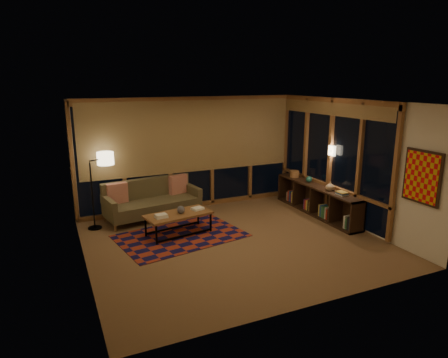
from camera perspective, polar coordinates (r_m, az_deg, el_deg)
name	(u,v)px	position (r m, az deg, el deg)	size (l,w,h in m)	color
floor	(234,242)	(7.91, 1.45, -8.96)	(5.50, 5.00, 0.01)	olive
ceiling	(235,102)	(7.29, 1.58, 10.97)	(5.50, 5.00, 0.01)	white
walls	(235,175)	(7.49, 1.51, 0.59)	(5.51, 5.01, 2.70)	#EDE5CC
window_wall_back	(191,154)	(9.69, -4.72, 3.64)	(5.30, 0.16, 2.60)	brown
window_wall_right	(329,158)	(9.40, 14.80, 2.91)	(0.16, 3.70, 2.60)	brown
wall_art	(422,177)	(7.70, 26.43, 0.25)	(0.06, 0.74, 0.94)	red
wall_sconce	(332,151)	(9.21, 15.16, 3.93)	(0.12, 0.18, 0.22)	#FFE9B9
sofa	(153,200)	(9.20, -10.15, -2.99)	(2.11, 0.85, 0.86)	#463E28
pillow_left	(117,193)	(9.11, -15.02, -1.94)	(0.45, 0.15, 0.45)	red
pillow_right	(178,184)	(9.60, -6.56, -0.73)	(0.45, 0.15, 0.45)	red
area_rug	(181,236)	(8.23, -6.22, -8.06)	(2.43, 1.62, 0.01)	#9A301B
coffee_table	(179,224)	(8.26, -6.51, -6.37)	(1.34, 0.61, 0.45)	brown
book_stack_a	(161,216)	(7.98, -8.98, -5.24)	(0.22, 0.17, 0.06)	white
book_stack_b	(197,208)	(8.38, -3.83, -4.21)	(0.24, 0.19, 0.05)	white
ceramic_pot	(181,210)	(8.16, -6.19, -4.36)	(0.16, 0.16, 0.16)	#25252C
floor_lamp	(92,192)	(8.78, -18.33, -1.77)	(0.54, 0.35, 1.61)	black
bookshelf	(317,200)	(9.61, 13.10, -2.92)	(0.40, 2.77, 0.69)	#311F15
basket	(295,174)	(10.21, 10.05, 0.72)	(0.22, 0.22, 0.17)	#925B2C
teal_bowl	(309,179)	(9.76, 12.05, -0.05)	(0.15, 0.15, 0.15)	#1E5F53
vase	(330,186)	(9.16, 14.92, -0.96)	(0.20, 0.20, 0.20)	tan
shelf_book_stack	(342,193)	(8.88, 16.49, -1.99)	(0.16, 0.23, 0.07)	white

